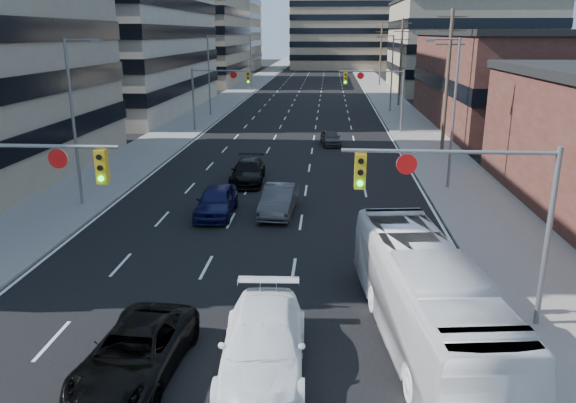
% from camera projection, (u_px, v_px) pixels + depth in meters
% --- Properties ---
extents(road_surface, '(18.00, 300.00, 0.02)m').
position_uv_depth(road_surface, '(317.00, 73.00, 135.59)').
color(road_surface, black).
rests_on(road_surface, ground).
extents(sidewalk_left, '(5.00, 300.00, 0.15)m').
position_uv_depth(sidewalk_left, '(269.00, 72.00, 136.37)').
color(sidewalk_left, slate).
rests_on(sidewalk_left, ground).
extents(sidewalk_right, '(5.00, 300.00, 0.15)m').
position_uv_depth(sidewalk_right, '(364.00, 73.00, 134.78)').
color(sidewalk_right, slate).
rests_on(sidewalk_right, ground).
extents(office_left_far, '(20.00, 30.00, 16.00)m').
position_uv_depth(office_left_far, '(187.00, 40.00, 106.29)').
color(office_left_far, gray).
rests_on(office_left_far, ground).
extents(storefront_right_mid, '(20.00, 30.00, 9.00)m').
position_uv_depth(storefront_right_mid, '(538.00, 82.00, 56.24)').
color(storefront_right_mid, '#472119').
rests_on(storefront_right_mid, ground).
extents(office_right_far, '(22.00, 28.00, 14.00)m').
position_uv_depth(office_right_far, '(464.00, 47.00, 91.74)').
color(office_right_far, gray).
rests_on(office_right_far, ground).
extents(bg_block_left, '(24.00, 24.00, 20.00)m').
position_uv_depth(bg_block_left, '(209.00, 30.00, 144.19)').
color(bg_block_left, '#ADA089').
rests_on(bg_block_left, ground).
extents(bg_block_right, '(22.00, 22.00, 12.00)m').
position_uv_depth(bg_block_right, '(453.00, 47.00, 131.66)').
color(bg_block_right, gray).
rests_on(bg_block_right, ground).
extents(signal_near_left, '(6.59, 0.33, 6.00)m').
position_uv_depth(signal_near_left, '(4.00, 190.00, 18.35)').
color(signal_near_left, slate).
rests_on(signal_near_left, ground).
extents(signal_near_right, '(6.59, 0.33, 6.00)m').
position_uv_depth(signal_near_right, '(468.00, 199.00, 17.32)').
color(signal_near_right, slate).
rests_on(signal_near_right, ground).
extents(signal_far_left, '(6.09, 0.33, 6.00)m').
position_uv_depth(signal_far_left, '(217.00, 87.00, 53.71)').
color(signal_far_left, slate).
rests_on(signal_far_left, ground).
extents(signal_far_right, '(6.09, 0.33, 6.00)m').
position_uv_depth(signal_far_right, '(378.00, 88.00, 52.65)').
color(signal_far_right, slate).
rests_on(signal_far_right, ground).
extents(utility_pole_block, '(2.20, 0.28, 11.00)m').
position_uv_depth(utility_pole_block, '(447.00, 80.00, 43.32)').
color(utility_pole_block, '#4C3D2D').
rests_on(utility_pole_block, ground).
extents(utility_pole_midblock, '(2.20, 0.28, 11.00)m').
position_uv_depth(utility_pole_midblock, '(401.00, 61.00, 71.97)').
color(utility_pole_midblock, '#4C3D2D').
rests_on(utility_pole_midblock, ground).
extents(utility_pole_distant, '(2.20, 0.28, 11.00)m').
position_uv_depth(utility_pole_distant, '(381.00, 53.00, 100.62)').
color(utility_pole_distant, '#4C3D2D').
rests_on(utility_pole_distant, ground).
extents(streetlight_left_near, '(2.03, 0.22, 9.00)m').
position_uv_depth(streetlight_left_near, '(76.00, 115.00, 29.80)').
color(streetlight_left_near, slate).
rests_on(streetlight_left_near, ground).
extents(streetlight_left_mid, '(2.03, 0.22, 9.00)m').
position_uv_depth(streetlight_left_mid, '(210.00, 72.00, 63.23)').
color(streetlight_left_mid, slate).
rests_on(streetlight_left_mid, ground).
extents(streetlight_left_far, '(2.03, 0.22, 9.00)m').
position_uv_depth(streetlight_left_far, '(252.00, 58.00, 96.65)').
color(streetlight_left_far, slate).
rests_on(streetlight_left_far, ground).
extents(streetlight_right_near, '(2.03, 0.22, 9.00)m').
position_uv_depth(streetlight_right_near, '(452.00, 107.00, 33.15)').
color(streetlight_right_near, slate).
rests_on(streetlight_right_near, ground).
extents(streetlight_right_far, '(2.03, 0.22, 9.00)m').
position_uv_depth(streetlight_right_far, '(391.00, 70.00, 66.58)').
color(streetlight_right_far, slate).
rests_on(streetlight_right_far, ground).
extents(black_pickup, '(2.73, 5.31, 1.43)m').
position_uv_depth(black_pickup, '(135.00, 352.00, 15.61)').
color(black_pickup, black).
rests_on(black_pickup, ground).
extents(white_van, '(2.65, 5.93, 1.69)m').
position_uv_depth(white_van, '(263.00, 344.00, 15.78)').
color(white_van, white).
rests_on(white_van, ground).
extents(transit_bus, '(3.84, 11.06, 3.02)m').
position_uv_depth(transit_bus, '(426.00, 299.00, 17.03)').
color(transit_bus, silver).
rests_on(transit_bus, ground).
extents(sedan_blue, '(1.91, 4.64, 1.57)m').
position_uv_depth(sedan_blue, '(216.00, 201.00, 29.45)').
color(sedan_blue, '#0E113A').
rests_on(sedan_blue, ground).
extents(sedan_grey_center, '(1.87, 4.67, 1.51)m').
position_uv_depth(sedan_grey_center, '(279.00, 200.00, 29.67)').
color(sedan_grey_center, '#39393C').
rests_on(sedan_grey_center, ground).
extents(sedan_black_far, '(2.24, 5.08, 1.45)m').
position_uv_depth(sedan_black_far, '(248.00, 172.00, 35.92)').
color(sedan_black_far, black).
rests_on(sedan_black_far, ground).
extents(sedan_grey_right, '(1.99, 4.00, 1.31)m').
position_uv_depth(sedan_grey_right, '(331.00, 137.00, 47.98)').
color(sedan_grey_right, '#37373A').
rests_on(sedan_grey_right, ground).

